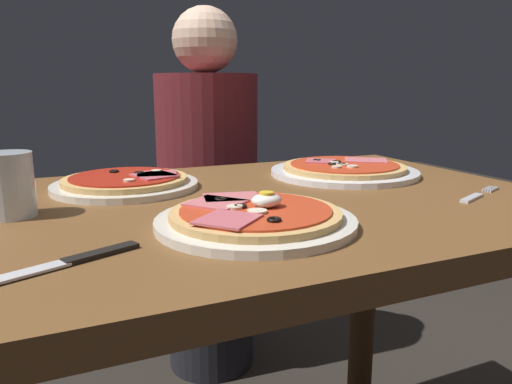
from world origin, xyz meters
TOP-DOWN VIEW (x-y plane):
  - dining_table at (0.00, 0.00)m, footprint 1.02×0.72m
  - pizza_foreground at (-0.09, -0.15)m, footprint 0.28×0.28m
  - pizza_across_left at (0.25, 0.13)m, footprint 0.32×0.32m
  - pizza_across_right at (-0.21, 0.18)m, footprint 0.27×0.27m
  - water_glass_near at (-0.40, 0.04)m, footprint 0.07×0.07m
  - fork at (0.34, -0.14)m, footprint 0.15×0.08m
  - knife at (-0.33, -0.20)m, footprint 0.19×0.09m
  - diner_person at (0.13, 0.73)m, footprint 0.32×0.32m

SIDE VIEW (x-z plane):
  - diner_person at x=0.13m, z-range -0.03..1.15m
  - dining_table at x=0.00m, z-range 0.24..0.99m
  - fork at x=0.34m, z-range 0.75..0.76m
  - knife at x=-0.33m, z-range 0.75..0.76m
  - pizza_across_left at x=0.25m, z-range 0.75..0.78m
  - pizza_across_right at x=-0.21m, z-range 0.75..0.78m
  - pizza_foreground at x=-0.09m, z-range 0.74..0.79m
  - water_glass_near at x=-0.40m, z-range 0.75..0.84m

